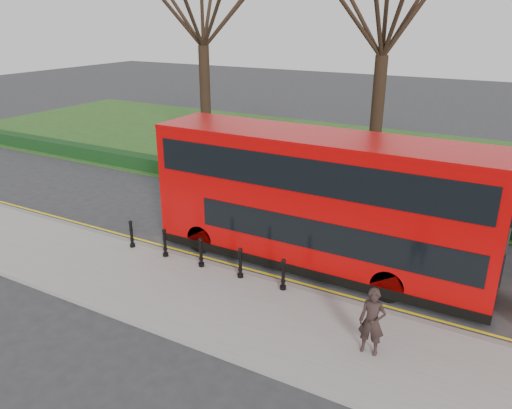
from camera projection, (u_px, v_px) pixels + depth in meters
The scene contains 12 objects.
ground at pixel (233, 257), 18.02m from camera, with size 120.00×120.00×0.00m, color #28282B.
pavement at pixel (182, 293), 15.55m from camera, with size 60.00×4.00×0.15m, color gray.
kerb at pixel (218, 267), 17.18m from camera, with size 60.00×0.25×0.16m, color slate.
grass_verge at pixel (363, 159), 30.22m from camera, with size 60.00×18.00×0.06m, color #274918.
hedge at pixel (309, 192), 23.42m from camera, with size 60.00×0.90×0.80m, color black.
yellow_line_outer at pixel (222, 265), 17.45m from camera, with size 60.00×0.10×0.01m, color yellow.
yellow_line_inner at pixel (225, 263), 17.61m from camera, with size 60.00×0.10×0.01m, color yellow.
tree_left at pixel (202, 4), 26.71m from camera, with size 7.70×7.70×12.03m.
tree_mid at pixel (386, 7), 22.20m from camera, with size 7.51×7.51×11.74m.
bollard_row at pixel (201, 253), 16.89m from camera, with size 6.38×0.15×1.00m.
bus_lead at pixel (319, 202), 16.71m from camera, with size 11.56×2.65×4.60m.
pedestrian at pixel (372, 322), 12.41m from camera, with size 0.66×0.43×1.81m, color black.
Camera 1 is at (8.65, -13.67, 8.21)m, focal length 35.00 mm.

